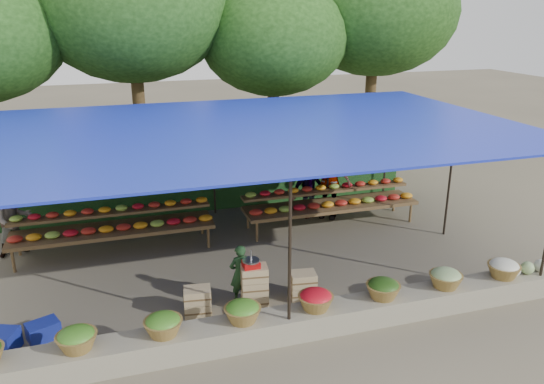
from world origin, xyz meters
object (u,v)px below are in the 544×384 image
object	(u,v)px
weighing_scale	(251,263)
vendor_seated	(240,273)
crate_counter	(253,291)
blue_crate_back	(43,331)

from	to	relation	value
weighing_scale	vendor_seated	size ratio (longest dim) A/B	0.30
weighing_scale	vendor_seated	bearing A→B (deg)	116.15
crate_counter	weighing_scale	xyz separation A→B (m)	(-0.03, 0.00, 0.53)
vendor_seated	blue_crate_back	size ratio (longest dim) A/B	2.26
weighing_scale	vendor_seated	xyz separation A→B (m)	(-0.14, 0.28, -0.31)
weighing_scale	blue_crate_back	size ratio (longest dim) A/B	0.67
weighing_scale	vendor_seated	distance (m)	0.44
crate_counter	vendor_seated	xyz separation A→B (m)	(-0.16, 0.28, 0.22)
vendor_seated	blue_crate_back	world-z (taller)	vendor_seated
vendor_seated	blue_crate_back	distance (m)	3.29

